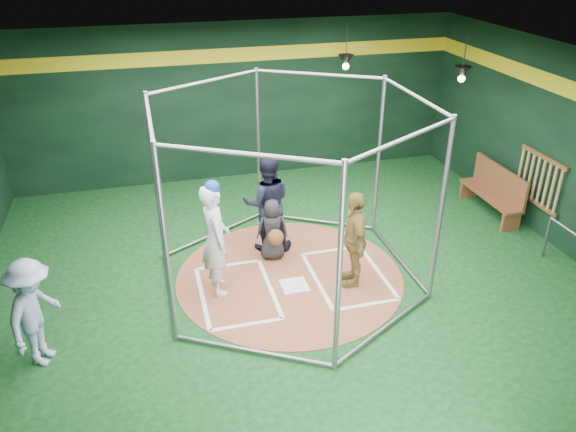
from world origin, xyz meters
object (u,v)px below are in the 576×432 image
object	(u,v)px
batter_figure	(215,238)
visitor_leopard	(354,239)
umpire	(267,203)
dugout_bench	(494,190)

from	to	relation	value
batter_figure	visitor_leopard	size ratio (longest dim) A/B	1.18
visitor_leopard	umpire	bearing A→B (deg)	-134.73
umpire	dugout_bench	distance (m)	4.78
umpire	visitor_leopard	bearing A→B (deg)	135.08
umpire	dugout_bench	size ratio (longest dim) A/B	1.05
batter_figure	umpire	xyz separation A→B (m)	(1.08, 1.09, -0.05)
visitor_leopard	umpire	world-z (taller)	umpire
visitor_leopard	umpire	xyz separation A→B (m)	(-1.09, 1.45, 0.09)
batter_figure	umpire	distance (m)	1.53
umpire	dugout_bench	world-z (taller)	umpire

